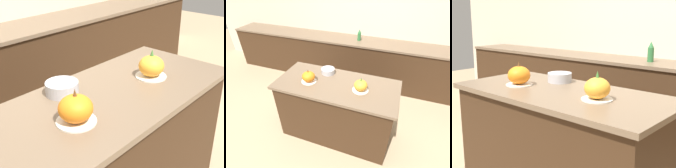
% 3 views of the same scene
% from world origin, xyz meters
% --- Properties ---
extents(wall_back, '(8.00, 0.06, 2.50)m').
position_xyz_m(wall_back, '(0.00, 1.88, 1.25)').
color(wall_back, beige).
rests_on(wall_back, ground_plane).
extents(kitchen_island, '(1.57, 0.73, 0.89)m').
position_xyz_m(kitchen_island, '(0.00, 0.00, 0.45)').
color(kitchen_island, '#382314').
rests_on(kitchen_island, ground_plane).
extents(back_counter, '(6.00, 0.60, 0.91)m').
position_xyz_m(back_counter, '(0.00, 1.55, 0.46)').
color(back_counter, '#382314').
rests_on(back_counter, ground_plane).
extents(pumpkin_cake_left, '(0.20, 0.20, 0.18)m').
position_xyz_m(pumpkin_cake_left, '(-0.36, -0.07, 0.96)').
color(pumpkin_cake_left, silver).
rests_on(pumpkin_cake_left, kitchen_island).
extents(pumpkin_cake_right, '(0.20, 0.20, 0.18)m').
position_xyz_m(pumpkin_cake_right, '(0.32, -0.03, 0.96)').
color(pumpkin_cake_right, silver).
rests_on(pumpkin_cake_right, kitchen_island).
extents(bottle_tall, '(0.07, 0.07, 0.22)m').
position_xyz_m(bottle_tall, '(-0.11, 1.54, 1.02)').
color(bottle_tall, '#2D6B38').
rests_on(bottle_tall, back_counter).
extents(mixing_bowl, '(0.19, 0.19, 0.07)m').
position_xyz_m(mixing_bowl, '(-0.21, 0.21, 0.93)').
color(mixing_bowl, '#ADADB2').
rests_on(mixing_bowl, kitchen_island).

